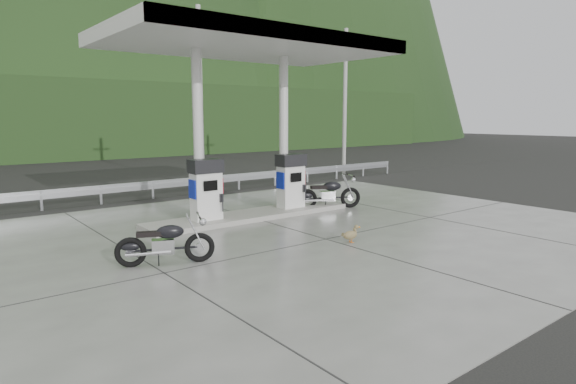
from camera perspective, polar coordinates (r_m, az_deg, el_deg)
ground at (r=13.45m, az=1.63°, el=-4.85°), size 160.00×160.00×0.00m
forecourt_apron at (r=13.44m, az=1.63°, el=-4.81°), size 18.00×14.00×0.02m
pump_island at (r=15.38m, az=-4.33°, el=-2.76°), size 7.00×1.40×0.15m
gas_pump_left at (r=14.40m, az=-9.68°, el=0.28°), size 0.95×0.55×1.80m
gas_pump_right at (r=16.15m, az=0.35°, el=1.33°), size 0.95×0.55×1.80m
canopy_column_left at (r=14.61m, az=-10.59°, el=6.68°), size 0.30×0.30×5.00m
canopy_column_right at (r=16.34m, az=-0.52°, el=7.04°), size 0.30×0.30×5.00m
canopy_roof at (r=15.23m, az=-4.57°, el=17.07°), size 8.50×5.00×0.40m
guardrail at (r=20.04m, az=-13.14°, el=1.52°), size 26.00×0.16×1.42m
road at (r=23.33m, az=-16.72°, el=0.63°), size 60.00×7.00×0.01m
utility_pole_b at (r=22.13m, az=-10.34°, el=10.82°), size 0.22×0.22×8.00m
utility_pole_c at (r=27.52m, az=6.76°, el=10.48°), size 0.22×0.22×8.00m
tree_band at (r=40.91m, az=-26.54°, el=7.67°), size 80.00×6.00×6.00m
motorcycle_left at (r=10.78m, az=-14.32°, el=-5.92°), size 2.06×1.33×0.93m
motorcycle_right at (r=16.86m, az=4.87°, el=-0.23°), size 2.25×1.53×1.03m
duck at (r=12.40m, az=7.37°, el=-5.12°), size 0.53×0.19×0.37m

